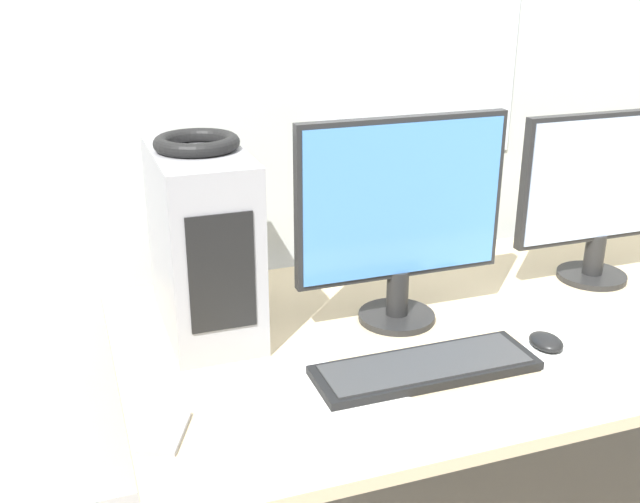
# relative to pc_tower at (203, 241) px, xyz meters

# --- Properties ---
(wall_back) EXTENTS (8.00, 0.07, 2.70)m
(wall_back) POSITION_rel_pc_tower_xyz_m (0.91, 0.41, 0.40)
(wall_back) COLOR silver
(wall_back) RESTS_ON ground_plane
(desk) EXTENTS (2.28, 0.94, 0.74)m
(desk) POSITION_rel_pc_tower_xyz_m (0.91, -0.19, -0.25)
(desk) COLOR #D1BA8E
(desk) RESTS_ON ground_plane
(pc_tower) EXTENTS (0.20, 0.41, 0.43)m
(pc_tower) POSITION_rel_pc_tower_xyz_m (0.00, 0.00, 0.00)
(pc_tower) COLOR #9E9EA3
(pc_tower) RESTS_ON desk
(headphones) EXTENTS (0.19, 0.19, 0.03)m
(headphones) POSITION_rel_pc_tower_xyz_m (-0.00, 0.00, 0.23)
(headphones) COLOR black
(headphones) RESTS_ON pc_tower
(monitor_main) EXTENTS (0.51, 0.18, 0.50)m
(monitor_main) POSITION_rel_pc_tower_xyz_m (0.44, -0.13, 0.06)
(monitor_main) COLOR black
(monitor_main) RESTS_ON desk
(monitor_right_near) EXTENTS (0.50, 0.18, 0.46)m
(monitor_right_near) POSITION_rel_pc_tower_xyz_m (1.05, -0.08, 0.04)
(monitor_right_near) COLOR black
(monitor_right_near) RESTS_ON desk
(keyboard) EXTENTS (0.48, 0.16, 0.02)m
(keyboard) POSITION_rel_pc_tower_xyz_m (0.39, -0.38, -0.20)
(keyboard) COLOR black
(keyboard) RESTS_ON desk
(mouse) EXTENTS (0.07, 0.09, 0.03)m
(mouse) POSITION_rel_pc_tower_xyz_m (0.69, -0.37, -0.20)
(mouse) COLOR black
(mouse) RESTS_ON desk
(cell_phone) EXTENTS (0.12, 0.15, 0.01)m
(cell_phone) POSITION_rel_pc_tower_xyz_m (-0.16, -0.42, -0.21)
(cell_phone) COLOR #99999E
(cell_phone) RESTS_ON desk
(paper_sheet_left) EXTENTS (0.27, 0.34, 0.00)m
(paper_sheet_left) POSITION_rel_pc_tower_xyz_m (0.74, -0.43, -0.21)
(paper_sheet_left) COLOR white
(paper_sheet_left) RESTS_ON desk
(paper_sheet_front) EXTENTS (0.33, 0.36, 0.00)m
(paper_sheet_front) POSITION_rel_pc_tower_xyz_m (0.16, -0.39, -0.21)
(paper_sheet_front) COLOR white
(paper_sheet_front) RESTS_ON desk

